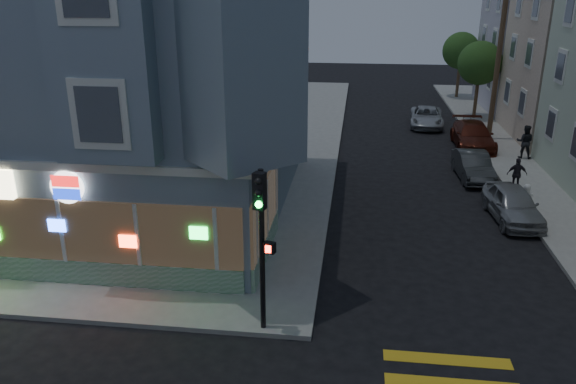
% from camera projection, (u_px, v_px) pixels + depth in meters
% --- Properties ---
extents(ground, '(120.00, 120.00, 0.00)m').
position_uv_depth(ground, '(180.00, 381.00, 13.50)').
color(ground, black).
rests_on(ground, ground).
extents(sidewalk_nw, '(33.00, 42.00, 0.15)m').
position_uv_depth(sidewalk_nw, '(86.00, 131.00, 36.47)').
color(sidewalk_nw, gray).
rests_on(sidewalk_nw, ground).
extents(corner_building, '(14.60, 14.60, 11.40)m').
position_uv_depth(corner_building, '(108.00, 69.00, 22.42)').
color(corner_building, slate).
rests_on(corner_building, sidewalk_nw).
extents(row_house_d, '(12.00, 8.60, 10.50)m').
position_uv_depth(row_house_d, '(575.00, 38.00, 41.01)').
color(row_house_d, '#ABA5B5').
rests_on(row_house_d, sidewalk_ne).
extents(utility_pole, '(2.20, 0.30, 9.00)m').
position_uv_depth(utility_pole, '(498.00, 61.00, 32.78)').
color(utility_pole, '#4C3826').
rests_on(utility_pole, sidewalk_ne).
extents(street_tree_near, '(3.00, 3.00, 5.30)m').
position_uv_depth(street_tree_near, '(480.00, 63.00, 38.64)').
color(street_tree_near, '#4C3826').
rests_on(street_tree_near, sidewalk_ne).
extents(street_tree_far, '(3.00, 3.00, 5.30)m').
position_uv_depth(street_tree_far, '(461.00, 51.00, 46.09)').
color(street_tree_far, '#4C3826').
rests_on(street_tree_far, sidewalk_ne).
extents(pedestrian_a, '(1.03, 0.89, 1.81)m').
position_uv_depth(pedestrian_a, '(525.00, 142.00, 30.23)').
color(pedestrian_a, black).
rests_on(pedestrian_a, sidewalk_ne).
extents(pedestrian_b, '(0.89, 0.40, 1.50)m').
position_uv_depth(pedestrian_b, '(517.00, 174.00, 25.52)').
color(pedestrian_b, '#27232B').
rests_on(pedestrian_b, sidewalk_ne).
extents(parked_car_a, '(1.95, 4.19, 1.39)m').
position_uv_depth(parked_car_a, '(513.00, 204.00, 22.55)').
color(parked_car_a, '#94979B').
rests_on(parked_car_a, ground).
extents(parked_car_b, '(1.58, 4.06, 1.32)m').
position_uv_depth(parked_car_b, '(473.00, 166.00, 27.48)').
color(parked_car_b, '#343739').
rests_on(parked_car_b, ground).
extents(parked_car_c, '(2.10, 5.11, 1.48)m').
position_uv_depth(parked_car_c, '(473.00, 136.00, 32.67)').
color(parked_car_c, '#511E12').
rests_on(parked_car_c, ground).
extents(parked_car_d, '(2.45, 4.74, 1.28)m').
position_uv_depth(parked_car_d, '(427.00, 117.00, 37.79)').
color(parked_car_d, '#A7ACB2').
rests_on(parked_car_d, ground).
extents(traffic_signal, '(0.57, 0.51, 4.55)m').
position_uv_depth(traffic_signal, '(262.00, 226.00, 14.22)').
color(traffic_signal, black).
rests_on(traffic_signal, sidewalk_nw).
extents(fire_hydrant, '(0.51, 0.29, 0.88)m').
position_uv_depth(fire_hydrant, '(527.00, 193.00, 23.98)').
color(fire_hydrant, silver).
rests_on(fire_hydrant, sidewalk_ne).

